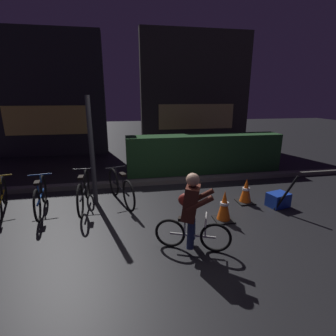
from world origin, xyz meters
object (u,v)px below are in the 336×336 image
object	(u,v)px
parked_bike_leftmost	(1,197)
parked_bike_left_mid	(41,196)
street_post	(92,152)
traffic_cone_near	(224,206)
parked_bike_center_left	(84,191)
blue_crate	(278,200)
traffic_cone_far	(246,191)
parked_bike_center_right	(121,188)
closed_umbrella	(286,193)
cyclist	(192,212)

from	to	relation	value
parked_bike_leftmost	parked_bike_left_mid	size ratio (longest dim) A/B	0.97
street_post	traffic_cone_near	distance (m)	2.95
parked_bike_center_left	blue_crate	size ratio (longest dim) A/B	3.84
parked_bike_leftmost	blue_crate	xyz separation A→B (m)	(5.73, -0.73, -0.18)
street_post	traffic_cone_far	distance (m)	3.47
traffic_cone_near	parked_bike_left_mid	bearing A→B (deg)	163.29
parked_bike_leftmost	parked_bike_center_right	distance (m)	2.39
traffic_cone_far	closed_umbrella	distance (m)	0.82
traffic_cone_far	blue_crate	size ratio (longest dim) A/B	1.28
street_post	closed_umbrella	size ratio (longest dim) A/B	2.74
street_post	parked_bike_center_right	bearing A→B (deg)	-8.51
parked_bike_leftmost	closed_umbrella	xyz separation A→B (m)	(5.72, -0.98, 0.07)
parked_bike_center_right	traffic_cone_near	bearing A→B (deg)	-141.40
parked_bike_center_left	parked_bike_left_mid	bearing A→B (deg)	94.14
traffic_cone_near	parked_bike_leftmost	bearing A→B (deg)	165.32
parked_bike_left_mid	parked_bike_leftmost	bearing A→B (deg)	76.63
street_post	traffic_cone_near	xyz separation A→B (m)	(2.50, -1.30, -0.87)
traffic_cone_near	closed_umbrella	xyz separation A→B (m)	(1.39, 0.15, 0.10)
traffic_cone_far	cyclist	distance (m)	2.27
parked_bike_leftmost	street_post	bearing A→B (deg)	-101.28
traffic_cone_near	blue_crate	distance (m)	1.47
parked_bike_center_right	cyclist	world-z (taller)	cyclist
traffic_cone_near	parked_bike_center_left	bearing A→B (deg)	157.33
parked_bike_left_mid	traffic_cone_far	distance (m)	4.38
parked_bike_leftmost	traffic_cone_far	xyz separation A→B (m)	(5.13, -0.42, -0.06)
parked_bike_center_right	traffic_cone_near	xyz separation A→B (m)	(1.94, -1.22, -0.05)
parked_bike_center_left	traffic_cone_near	size ratio (longest dim) A/B	2.79
cyclist	closed_umbrella	bearing A→B (deg)	43.69
cyclist	blue_crate	bearing A→B (deg)	48.70
cyclist	traffic_cone_far	bearing A→B (deg)	63.01
cyclist	closed_umbrella	xyz separation A→B (m)	(2.26, 0.93, -0.23)
street_post	traffic_cone_far	size ratio (longest dim) A/B	4.13
street_post	closed_umbrella	xyz separation A→B (m)	(3.89, -1.15, -0.77)
parked_bike_leftmost	parked_bike_center_left	bearing A→B (deg)	-106.47
parked_bike_center_right	traffic_cone_near	size ratio (longest dim) A/B	2.61
parked_bike_center_right	traffic_cone_near	world-z (taller)	parked_bike_center_right
street_post	cyclist	xyz separation A→B (m)	(1.63, -2.08, -0.54)
parked_bike_center_right	blue_crate	world-z (taller)	parked_bike_center_right
traffic_cone_near	traffic_cone_far	bearing A→B (deg)	41.44
traffic_cone_near	blue_crate	world-z (taller)	traffic_cone_near
blue_crate	cyclist	world-z (taller)	cyclist
street_post	blue_crate	world-z (taller)	street_post
parked_bike_leftmost	traffic_cone_near	distance (m)	4.47
parked_bike_center_left	traffic_cone_far	distance (m)	3.55
parked_bike_left_mid	traffic_cone_near	bearing A→B (deg)	-115.24
parked_bike_leftmost	parked_bike_center_left	world-z (taller)	parked_bike_center_left
street_post	traffic_cone_near	bearing A→B (deg)	-27.50
blue_crate	parked_bike_center_right	bearing A→B (deg)	166.29
cyclist	parked_bike_center_right	bearing A→B (deg)	139.37
parked_bike_leftmost	cyclist	distance (m)	3.97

